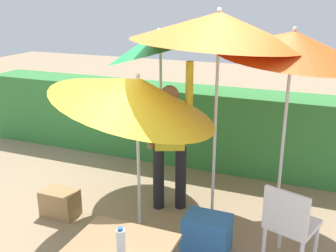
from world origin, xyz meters
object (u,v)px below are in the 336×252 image
(umbrella_orange, at_px, (219,28))
(person_vendor, at_px, (170,139))
(umbrella_rainbow, at_px, (293,45))
(umbrella_yellow, at_px, (160,42))
(cooler_box, at_px, (207,234))
(bottle_water, at_px, (121,242))
(chair_plastic, at_px, (290,222))
(crate_cardboard, at_px, (60,203))
(umbrella_navy, at_px, (137,93))

(umbrella_orange, bearing_deg, person_vendor, -172.02)
(umbrella_rainbow, bearing_deg, umbrella_yellow, 166.96)
(cooler_box, height_order, bottle_water, bottle_water)
(umbrella_orange, bearing_deg, chair_plastic, -37.65)
(umbrella_yellow, bearing_deg, umbrella_rainbow, -13.04)
(umbrella_rainbow, bearing_deg, chair_plastic, -77.37)
(crate_cardboard, bearing_deg, umbrella_orange, 23.86)
(cooler_box, xyz_separation_m, crate_cardboard, (-1.89, 0.03, -0.04))
(umbrella_navy, xyz_separation_m, chair_plastic, (1.72, -0.23, -1.08))
(chair_plastic, bearing_deg, person_vendor, 155.96)
(umbrella_rainbow, bearing_deg, bottle_water, -112.60)
(umbrella_navy, relative_size, bottle_water, 8.46)
(umbrella_navy, bearing_deg, umbrella_yellow, 100.13)
(umbrella_yellow, relative_size, chair_plastic, 2.65)
(umbrella_navy, xyz_separation_m, bottle_water, (0.60, -1.53, -0.76))
(person_vendor, distance_m, crate_cardboard, 1.57)
(person_vendor, bearing_deg, umbrella_navy, -113.76)
(umbrella_orange, distance_m, cooler_box, 2.21)
(chair_plastic, bearing_deg, bottle_water, -130.51)
(umbrella_orange, distance_m, person_vendor, 1.44)
(umbrella_yellow, height_order, cooler_box, umbrella_yellow)
(umbrella_orange, bearing_deg, cooler_box, -78.03)
(umbrella_navy, bearing_deg, chair_plastic, -7.49)
(person_vendor, bearing_deg, crate_cardboard, -149.86)
(umbrella_yellow, xyz_separation_m, cooler_box, (1.10, -1.33, -1.82))
(umbrella_yellow, height_order, bottle_water, umbrella_yellow)
(bottle_water, bearing_deg, umbrella_navy, 111.24)
(umbrella_navy, distance_m, chair_plastic, 2.04)
(umbrella_orange, distance_m, umbrella_yellow, 1.10)
(umbrella_yellow, distance_m, crate_cardboard, 2.41)
(crate_cardboard, bearing_deg, umbrella_yellow, 58.63)
(chair_plastic, xyz_separation_m, bottle_water, (-1.12, -1.31, 0.32))
(umbrella_yellow, bearing_deg, bottle_water, -73.16)
(umbrella_yellow, relative_size, crate_cardboard, 5.37)
(chair_plastic, distance_m, crate_cardboard, 2.72)
(umbrella_yellow, height_order, crate_cardboard, umbrella_yellow)
(umbrella_rainbow, relative_size, person_vendor, 1.25)
(cooler_box, xyz_separation_m, bottle_water, (-0.31, -1.27, 0.63))
(umbrella_rainbow, distance_m, bottle_water, 2.70)
(umbrella_yellow, bearing_deg, umbrella_navy, -79.87)
(umbrella_rainbow, height_order, bottle_water, umbrella_rainbow)
(bottle_water, bearing_deg, umbrella_rainbow, 67.40)
(cooler_box, bearing_deg, umbrella_orange, 101.97)
(umbrella_rainbow, distance_m, umbrella_yellow, 1.75)
(crate_cardboard, xyz_separation_m, bottle_water, (1.58, -1.30, 0.67))
(umbrella_orange, relative_size, chair_plastic, 2.83)
(umbrella_orange, xyz_separation_m, cooler_box, (0.17, -0.79, -2.06))
(chair_plastic, height_order, crate_cardboard, chair_plastic)
(umbrella_rainbow, height_order, cooler_box, umbrella_rainbow)
(umbrella_yellow, xyz_separation_m, crate_cardboard, (-0.79, -1.30, -1.86))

